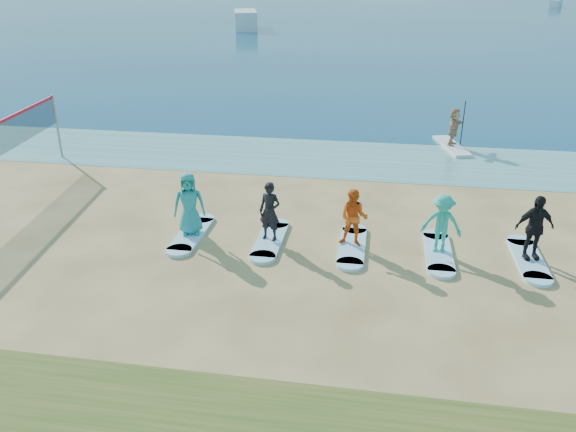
% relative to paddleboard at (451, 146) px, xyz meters
% --- Properties ---
extents(ground, '(600.00, 600.00, 0.00)m').
position_rel_paddleboard_xyz_m(ground, '(-5.91, -12.84, -0.06)').
color(ground, tan).
rests_on(ground, ground).
extents(shallow_water, '(600.00, 600.00, 0.00)m').
position_rel_paddleboard_xyz_m(shallow_water, '(-5.91, -2.34, -0.05)').
color(shallow_water, teal).
rests_on(shallow_water, ground).
extents(paddleboard, '(1.39, 3.08, 0.12)m').
position_rel_paddleboard_xyz_m(paddleboard, '(0.00, 0.00, 0.00)').
color(paddleboard, silver).
rests_on(paddleboard, ground).
extents(paddleboarder, '(0.88, 1.52, 1.56)m').
position_rel_paddleboard_xyz_m(paddleboarder, '(0.00, 0.00, 0.84)').
color(paddleboarder, tan).
rests_on(paddleboarder, paddleboard).
extents(boat_offshore_a, '(4.95, 9.53, 2.25)m').
position_rel_paddleboard_xyz_m(boat_offshore_a, '(-21.13, 50.65, -0.06)').
color(boat_offshore_a, silver).
rests_on(boat_offshore_a, ground).
extents(boat_offshore_b, '(3.79, 6.18, 1.52)m').
position_rel_paddleboard_xyz_m(boat_offshore_b, '(31.05, 106.66, -0.06)').
color(boat_offshore_b, silver).
rests_on(boat_offshore_b, ground).
extents(surfboard_0, '(0.70, 2.20, 0.09)m').
position_rel_paddleboard_xyz_m(surfboard_0, '(-8.15, -10.19, -0.01)').
color(surfboard_0, '#A3DBFC').
rests_on(surfboard_0, ground).
extents(student_0, '(0.99, 0.79, 1.78)m').
position_rel_paddleboard_xyz_m(student_0, '(-8.15, -10.19, 0.92)').
color(student_0, teal).
rests_on(student_0, surfboard_0).
extents(surfboard_1, '(0.70, 2.20, 0.09)m').
position_rel_paddleboard_xyz_m(surfboard_1, '(-5.87, -10.19, -0.01)').
color(surfboard_1, '#A3DBFC').
rests_on(surfboard_1, ground).
extents(student_1, '(0.66, 0.50, 1.64)m').
position_rel_paddleboard_xyz_m(student_1, '(-5.87, -10.19, 0.85)').
color(student_1, black).
rests_on(student_1, surfboard_1).
extents(surfboard_2, '(0.70, 2.20, 0.09)m').
position_rel_paddleboard_xyz_m(surfboard_2, '(-3.59, -10.19, -0.01)').
color(surfboard_2, '#A3DBFC').
rests_on(surfboard_2, ground).
extents(student_2, '(0.84, 0.69, 1.58)m').
position_rel_paddleboard_xyz_m(student_2, '(-3.59, -10.19, 0.82)').
color(student_2, '#DD5717').
rests_on(student_2, surfboard_2).
extents(surfboard_3, '(0.70, 2.20, 0.09)m').
position_rel_paddleboard_xyz_m(surfboard_3, '(-1.31, -10.19, -0.01)').
color(surfboard_3, '#A3DBFC').
rests_on(surfboard_3, ground).
extents(student_3, '(1.13, 0.79, 1.60)m').
position_rel_paddleboard_xyz_m(student_3, '(-1.31, -10.19, 0.83)').
color(student_3, teal).
rests_on(student_3, surfboard_3).
extents(surfboard_4, '(0.70, 2.20, 0.09)m').
position_rel_paddleboard_xyz_m(surfboard_4, '(0.96, -10.19, -0.01)').
color(surfboard_4, '#A3DBFC').
rests_on(surfboard_4, ground).
extents(student_4, '(1.08, 0.64, 1.72)m').
position_rel_paddleboard_xyz_m(student_4, '(0.96, -10.19, 0.89)').
color(student_4, black).
rests_on(student_4, surfboard_4).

